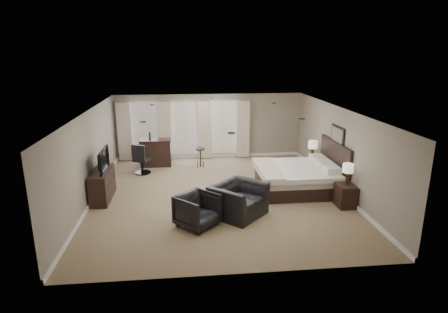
{
  "coord_description": "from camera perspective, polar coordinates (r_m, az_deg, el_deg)",
  "views": [
    {
      "loc": [
        -0.97,
        -10.67,
        4.26
      ],
      "look_at": [
        0.2,
        0.4,
        1.1
      ],
      "focal_mm": 30.0,
      "sensor_mm": 36.0,
      "label": 1
    }
  ],
  "objects": [
    {
      "name": "armchair_far",
      "position": [
        9.43,
        -4.06,
        -7.96
      ],
      "size": [
        1.23,
        1.23,
        0.93
      ],
      "primitive_type": "imported",
      "rotation": [
        0.0,
        0.0,
        0.79
      ],
      "color": "black",
      "rests_on": "ground"
    },
    {
      "name": "nightstand_near",
      "position": [
        11.13,
        18.02,
        -5.7
      ],
      "size": [
        0.48,
        0.59,
        0.65
      ],
      "primitive_type": "cube",
      "color": "black",
      "rests_on": "ground"
    },
    {
      "name": "bar_counter",
      "position": [
        14.48,
        -10.35,
        0.61
      ],
      "size": [
        1.19,
        0.62,
        1.04
      ],
      "primitive_type": "cube",
      "color": "black",
      "rests_on": "ground"
    },
    {
      "name": "window_bay",
      "position": [
        15.09,
        -6.03,
        4.07
      ],
      "size": [
        5.25,
        0.2,
        2.3
      ],
      "color": "silver",
      "rests_on": "room"
    },
    {
      "name": "lamp_far",
      "position": [
        13.52,
        13.36,
        0.96
      ],
      "size": [
        0.32,
        0.32,
        0.67
      ],
      "primitive_type": "cube",
      "color": "beige",
      "rests_on": "nightstand_far"
    },
    {
      "name": "room",
      "position": [
        11.12,
        -0.81,
        0.4
      ],
      "size": [
        7.6,
        8.6,
        2.64
      ],
      "color": "#7D6B4F",
      "rests_on": "ground"
    },
    {
      "name": "tv",
      "position": [
        11.47,
        -18.25,
        -1.72
      ],
      "size": [
        0.66,
        1.14,
        0.15
      ],
      "primitive_type": "imported",
      "rotation": [
        0.0,
        0.0,
        1.57
      ],
      "color": "black",
      "rests_on": "dresser"
    },
    {
      "name": "bed",
      "position": [
        11.95,
        11.53,
        -1.48
      ],
      "size": [
        2.41,
        2.3,
        1.53
      ],
      "primitive_type": "cube",
      "color": "silver",
      "rests_on": "ground"
    },
    {
      "name": "bar_stool_left",
      "position": [
        14.98,
        -12.32,
        0.51
      ],
      "size": [
        0.42,
        0.42,
        0.79
      ],
      "primitive_type": "cube",
      "rotation": [
        0.0,
        0.0,
        -0.14
      ],
      "color": "black",
      "rests_on": "ground"
    },
    {
      "name": "desk_chair",
      "position": [
        13.63,
        -12.4,
        -0.3
      ],
      "size": [
        0.73,
        0.73,
        1.11
      ],
      "primitive_type": "cube",
      "rotation": [
        0.0,
        0.0,
        2.78
      ],
      "color": "black",
      "rests_on": "ground"
    },
    {
      "name": "bar_stool_right",
      "position": [
        14.17,
        -3.62,
        -0.17
      ],
      "size": [
        0.35,
        0.35,
        0.72
      ],
      "primitive_type": "cube",
      "rotation": [
        0.0,
        0.0,
        0.02
      ],
      "color": "black",
      "rests_on": "ground"
    },
    {
      "name": "dresser",
      "position": [
        11.63,
        -18.03,
        -4.14
      ],
      "size": [
        0.49,
        1.52,
        0.88
      ],
      "primitive_type": "cube",
      "color": "black",
      "rests_on": "ground"
    },
    {
      "name": "nightstand_far",
      "position": [
        13.68,
        13.19,
        -1.51
      ],
      "size": [
        0.42,
        0.51,
        0.55
      ],
      "primitive_type": "cube",
      "color": "black",
      "rests_on": "ground"
    },
    {
      "name": "wall_art",
      "position": [
        12.09,
        16.87,
        3.17
      ],
      "size": [
        0.04,
        0.96,
        0.56
      ],
      "primitive_type": "cube",
      "color": "slate",
      "rests_on": "room"
    },
    {
      "name": "armchair_near",
      "position": [
        9.97,
        2.2,
        -5.81
      ],
      "size": [
        1.55,
        1.57,
        1.17
      ],
      "primitive_type": "imported",
      "rotation": [
        0.0,
        0.0,
        0.81
      ],
      "color": "black",
      "rests_on": "ground"
    },
    {
      "name": "lamp_near",
      "position": [
        10.92,
        18.3,
        -2.62
      ],
      "size": [
        0.3,
        0.3,
        0.61
      ],
      "primitive_type": "cube",
      "color": "beige",
      "rests_on": "nightstand_near"
    }
  ]
}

